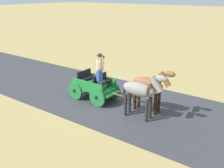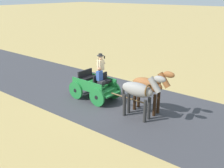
{
  "view_description": "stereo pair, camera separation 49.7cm",
  "coord_description": "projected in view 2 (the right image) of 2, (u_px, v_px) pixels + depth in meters",
  "views": [
    {
      "loc": [
        10.3,
        7.92,
        5.47
      ],
      "look_at": [
        0.47,
        0.78,
        1.1
      ],
      "focal_mm": 41.3,
      "sensor_mm": 36.0,
      "label": 1
    },
    {
      "loc": [
        10.0,
        8.31,
        5.47
      ],
      "look_at": [
        0.47,
        0.78,
        1.1
      ],
      "focal_mm": 41.3,
      "sensor_mm": 36.0,
      "label": 2
    }
  ],
  "objects": [
    {
      "name": "road_surface",
      "position": [
        106.0,
        98.0,
        14.08
      ],
      "size": [
        6.14,
        160.0,
        0.01
      ],
      "primitive_type": "cube",
      "color": "#38383D",
      "rests_on": "ground"
    },
    {
      "name": "horse_near_side",
      "position": [
        149.0,
        86.0,
        11.98
      ],
      "size": [
        0.56,
        2.13,
        2.21
      ],
      "color": "brown",
      "rests_on": "ground"
    },
    {
      "name": "ground_plane",
      "position": [
        106.0,
        98.0,
        14.08
      ],
      "size": [
        200.0,
        200.0,
        0.0
      ],
      "primitive_type": "plane",
      "color": "tan"
    },
    {
      "name": "horse_drawn_carriage",
      "position": [
        96.0,
        85.0,
        13.66
      ],
      "size": [
        1.45,
        4.51,
        2.5
      ],
      "color": "#1E7233",
      "rests_on": "ground"
    },
    {
      "name": "horse_off_side",
      "position": [
        139.0,
        91.0,
        11.38
      ],
      "size": [
        0.6,
        2.13,
        2.21
      ],
      "color": "gray",
      "rests_on": "ground"
    }
  ]
}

